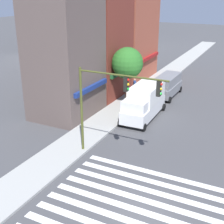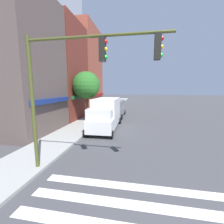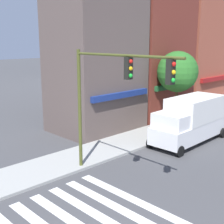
# 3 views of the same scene
# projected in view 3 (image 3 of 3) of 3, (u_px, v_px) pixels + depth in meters

# --- Properties ---
(storefront_row) EXTENTS (21.75, 5.30, 14.46)m
(storefront_row) POSITION_uv_depth(u_px,v_px,m) (163.00, 42.00, 28.38)
(storefront_row) COLOR brown
(storefront_row) RESTS_ON ground_plane
(traffic_signal) EXTENTS (0.32, 6.27, 6.30)m
(traffic_signal) POSITION_uv_depth(u_px,v_px,m) (110.00, 88.00, 14.23)
(traffic_signal) COLOR #474C1E
(traffic_signal) RESTS_ON ground_plane
(box_truck_white) EXTENTS (6.25, 2.42, 3.04)m
(box_truck_white) POSITION_uv_depth(u_px,v_px,m) (190.00, 119.00, 20.77)
(box_truck_white) COLOR white
(box_truck_white) RESTS_ON ground_plane
(pedestrian_blue_shirt) EXTENTS (0.32, 0.32, 1.77)m
(pedestrian_blue_shirt) POSITION_uv_depth(u_px,v_px,m) (192.00, 107.00, 27.07)
(pedestrian_blue_shirt) COLOR #23232D
(pedestrian_blue_shirt) RESTS_ON sidewalk_left
(street_tree) EXTENTS (3.12, 3.12, 5.80)m
(street_tree) POSITION_uv_depth(u_px,v_px,m) (177.00, 72.00, 23.72)
(street_tree) COLOR brown
(street_tree) RESTS_ON sidewalk_left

